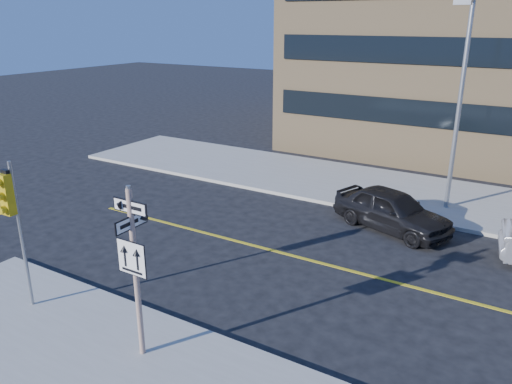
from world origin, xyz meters
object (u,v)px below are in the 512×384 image
Objects in this scene: sign_pole at (135,264)px; parked_car_a at (392,210)px; traffic_signal at (10,206)px; streetlight_a at (460,94)px.

parked_car_a is at bearing 75.74° from sign_pole.
traffic_signal reaches higher than parked_car_a.
sign_pole is at bearing -106.77° from streetlight_a.
traffic_signal is at bearing -177.89° from sign_pole.
traffic_signal is (-4.00, -0.15, 0.59)m from sign_pole.
streetlight_a is (1.36, 2.88, 3.99)m from parked_car_a.
parked_car_a is (2.64, 10.39, -1.67)m from sign_pole.
streetlight_a reaches higher than parked_car_a.
streetlight_a is at bearing 73.23° from sign_pole.
streetlight_a is at bearing 59.20° from traffic_signal.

